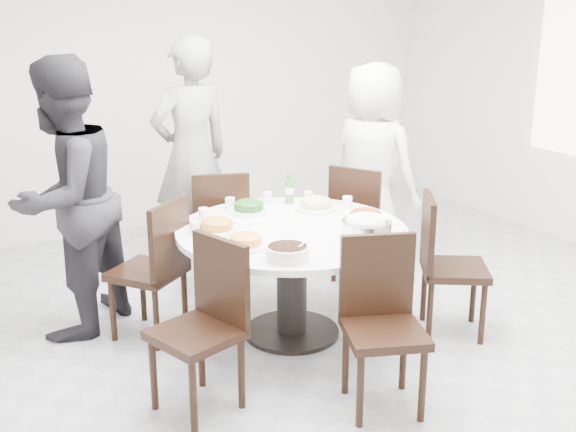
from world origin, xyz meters
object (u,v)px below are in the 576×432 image
diner_left (65,199)px  soup_bowl (288,253)px  chair_s (385,329)px  chair_nw (147,269)px  chair_n (220,228)px  dining_table (292,282)px  chair_ne (363,222)px  rice_bowl (366,231)px  beverage_bottle (289,188)px  diner_right (372,167)px  chair_se (455,266)px  diner_middle (191,156)px  chair_sw (196,330)px

diner_left → soup_bowl: size_ratio=7.25×
chair_s → chair_nw: bearing=139.9°
chair_n → chair_s: (0.02, -2.03, 0.00)m
dining_table → soup_bowl: 0.70m
chair_ne → rice_bowl: bearing=114.6°
chair_nw → beverage_bottle: (1.11, 0.04, 0.39)m
soup_bowl → chair_nw: bearing=118.7°
chair_n → diner_right: diner_right is taller
chair_nw → chair_se: bearing=115.3°
chair_nw → diner_right: 2.13m
diner_middle → rice_bowl: (0.32, -1.95, -0.13)m
chair_nw → soup_bowl: bearing=83.1°
chair_se → rice_bowl: bearing=118.7°
chair_se → chair_n: bearing=67.5°
chair_nw → chair_sw: same height
soup_bowl → diner_left: bearing=125.6°
chair_sw → chair_se: (1.86, 0.01, 0.00)m
chair_sw → soup_bowl: 0.68m
chair_se → dining_table: bearing=95.6°
chair_nw → dining_table: bearing=114.7°
diner_right → beverage_bottle: bearing=88.6°
diner_right → soup_bowl: size_ratio=6.64×
chair_nw → diner_middle: (0.77, 1.03, 0.47)m
dining_table → soup_bowl: soup_bowl is taller
chair_n → soup_bowl: 1.53m
beverage_bottle → chair_s: bearing=-101.3°
chair_ne → chair_s: same height
chair_ne → diner_left: bearing=54.1°
chair_ne → chair_nw: bearing=63.5°
chair_nw → soup_bowl: 1.12m
chair_n → chair_sw: same height
diner_middle → diner_left: bearing=24.0°
diner_middle → rice_bowl: diner_middle is taller
chair_s → diner_right: 2.27m
chair_ne → chair_n: same height
chair_s → beverage_bottle: bearing=100.5°
chair_nw → chair_s: (0.80, -1.50, 0.00)m
chair_nw → chair_ne: bearing=147.5°
chair_se → beverage_bottle: bearing=67.3°
chair_nw → rice_bowl: bearing=104.1°
chair_n → beverage_bottle: (0.33, -0.49, 0.39)m
chair_sw → diner_right: 2.57m
diner_middle → beverage_bottle: 1.05m
chair_ne → chair_nw: same height
diner_right → diner_middle: (-1.30, 0.69, 0.10)m
rice_bowl → chair_ne: bearing=54.3°
chair_sw → beverage_bottle: 1.63m
beverage_bottle → dining_table: bearing=-118.8°
diner_middle → diner_left: size_ratio=1.03×
chair_ne → diner_right: diner_right is taller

